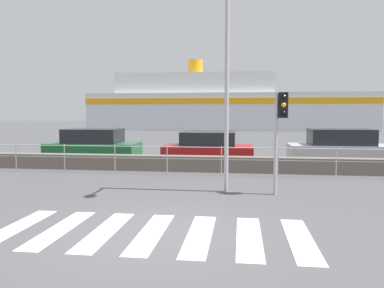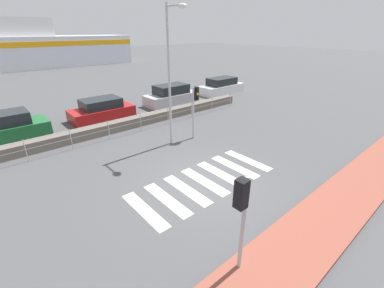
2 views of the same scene
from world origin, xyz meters
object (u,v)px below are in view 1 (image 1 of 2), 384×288
traffic_light_far (280,120)px  parked_car_red (208,149)px  ferry_boat (221,106)px  streetlamp (227,46)px  parked_car_silver (340,149)px  parked_car_green (94,147)px

traffic_light_far → parked_car_red: bearing=111.2°
traffic_light_far → ferry_boat: size_ratio=0.08×
streetlamp → ferry_boat: size_ratio=0.19×
streetlamp → parked_car_silver: bearing=54.4°
ferry_boat → parked_car_green: 31.32m
streetlamp → parked_car_red: size_ratio=1.63×
parked_car_red → traffic_light_far: bearing=-68.8°
traffic_light_far → parked_car_silver: bearing=63.6°
parked_car_red → streetlamp: bearing=-80.8°
ferry_boat → parked_car_red: ferry_boat is taller
streetlamp → traffic_light_far: bearing=1.5°
traffic_light_far → ferry_boat: 37.54m
parked_car_green → traffic_light_far: bearing=-39.2°
parked_car_green → parked_car_silver: (11.09, 0.00, 0.03)m
ferry_boat → traffic_light_far: bearing=-84.6°
traffic_light_far → parked_car_green: 10.28m
ferry_boat → parked_car_red: size_ratio=8.66×
parked_car_green → parked_car_red: (5.39, 0.00, -0.04)m
traffic_light_far → parked_car_red: (-2.50, 6.44, -1.46)m
traffic_light_far → ferry_boat: ferry_boat is taller
traffic_light_far → streetlamp: size_ratio=0.43×
parked_car_red → parked_car_silver: (5.69, 0.00, 0.07)m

